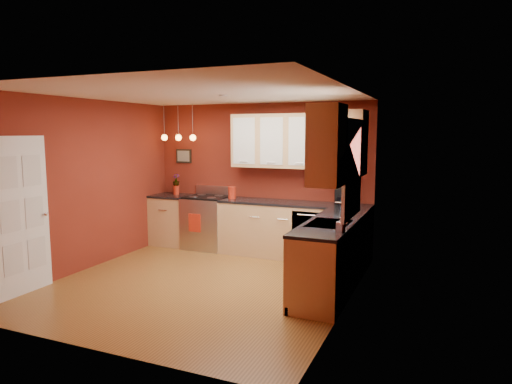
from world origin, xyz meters
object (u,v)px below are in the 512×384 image
at_px(red_canister, 232,193).
at_px(soap_pump, 341,224).
at_px(gas_range, 207,222).
at_px(sink, 329,225).
at_px(coffee_maker, 341,197).

height_order(red_canister, soap_pump, red_canister).
relative_size(gas_range, red_canister, 5.25).
xyz_separation_m(red_canister, soap_pump, (2.34, -1.93, -0.02)).
distance_m(gas_range, sink, 3.05).
bearing_deg(soap_pump, sink, 118.17).
distance_m(gas_range, coffee_maker, 2.50).
bearing_deg(gas_range, sink, -29.78).
xyz_separation_m(sink, coffee_maker, (-0.19, 1.55, 0.15)).
bearing_deg(coffee_maker, gas_range, 173.33).
distance_m(gas_range, red_canister, 0.77).
xyz_separation_m(gas_range, red_canister, (0.53, -0.03, 0.57)).
height_order(sink, soap_pump, sink).
height_order(coffee_maker, soap_pump, coffee_maker).
xyz_separation_m(red_canister, coffee_maker, (1.90, 0.08, 0.02)).
distance_m(red_canister, coffee_maker, 1.90).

